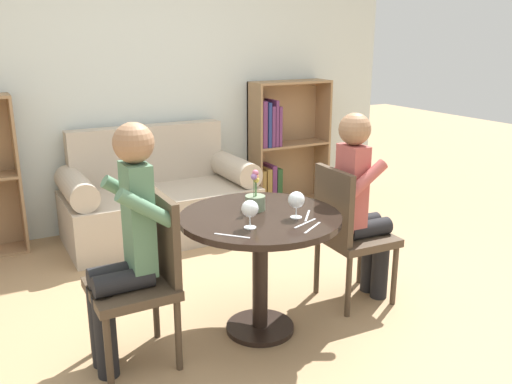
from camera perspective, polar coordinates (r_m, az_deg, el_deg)
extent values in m
plane|color=tan|center=(3.31, 0.42, -14.27)|extent=(16.00, 16.00, 0.00)
cube|color=silver|center=(4.93, -12.38, 12.04)|extent=(5.20, 0.05, 2.70)
cylinder|color=black|center=(3.01, 0.45, -2.74)|extent=(0.91, 0.91, 0.03)
cylinder|color=black|center=(3.14, 0.44, -8.67)|extent=(0.09, 0.09, 0.65)
cylinder|color=black|center=(3.30, 0.42, -14.05)|extent=(0.40, 0.40, 0.03)
cube|color=#B7A893|center=(4.70, -9.91, -2.23)|extent=(1.58, 0.80, 0.42)
cube|color=#B7A893|center=(4.88, -11.38, 3.97)|extent=(1.36, 0.16, 0.50)
cylinder|color=#B7A893|center=(4.46, -18.42, 0.44)|extent=(0.22, 0.72, 0.22)
cylinder|color=#B7A893|center=(4.86, -2.47, 2.54)|extent=(0.22, 0.72, 0.22)
cube|color=#93704C|center=(4.67, -23.76, 1.78)|extent=(0.02, 0.28, 1.25)
cube|color=#93704C|center=(5.56, 2.84, 5.28)|extent=(0.81, 0.02, 1.25)
cube|color=#93704C|center=(5.26, -0.12, 4.66)|extent=(0.02, 0.28, 1.25)
cube|color=#93704C|center=(5.67, 6.95, 5.39)|extent=(0.02, 0.28, 1.25)
cube|color=#93704C|center=(5.60, 3.44, -1.11)|extent=(0.77, 0.28, 0.02)
cube|color=#93704C|center=(5.45, 3.55, 5.05)|extent=(0.77, 0.28, 0.02)
cube|color=#93704C|center=(5.37, 3.66, 11.48)|extent=(0.77, 0.28, 0.02)
cube|color=olive|center=(5.37, 0.34, 0.42)|extent=(0.04, 0.23, 0.39)
cube|color=olive|center=(5.40, 0.89, 0.55)|extent=(0.05, 0.23, 0.40)
cube|color=#602D5B|center=(5.42, 1.41, 0.76)|extent=(0.05, 0.23, 0.42)
cube|color=#234723|center=(5.45, 1.95, 0.66)|extent=(0.05, 0.23, 0.39)
cube|color=#602D5B|center=(5.23, 0.39, 7.21)|extent=(0.05, 0.23, 0.45)
cube|color=navy|center=(5.26, 0.90, 7.17)|extent=(0.04, 0.23, 0.43)
cube|color=#602D5B|center=(5.28, 1.29, 6.99)|extent=(0.04, 0.23, 0.39)
cube|color=#602D5B|center=(5.30, 1.67, 7.31)|extent=(0.03, 0.23, 0.45)
cube|color=#602D5B|center=(5.32, 2.02, 7.02)|extent=(0.03, 0.23, 0.39)
cylinder|color=#473828|center=(3.12, -16.89, -12.85)|extent=(0.04, 0.04, 0.40)
cylinder|color=#473828|center=(2.82, -15.26, -16.11)|extent=(0.04, 0.04, 0.40)
cylinder|color=#473828|center=(3.19, -10.51, -11.66)|extent=(0.04, 0.04, 0.40)
cylinder|color=#473828|center=(2.90, -8.18, -14.66)|extent=(0.04, 0.04, 0.40)
cube|color=#473828|center=(2.90, -12.99, -9.89)|extent=(0.42, 0.42, 0.05)
cube|color=#473828|center=(2.85, -9.63, -4.67)|extent=(0.04, 0.38, 0.45)
cylinder|color=#473828|center=(3.61, 14.36, -8.51)|extent=(0.04, 0.04, 0.40)
cylinder|color=#473828|center=(3.86, 10.93, -6.61)|extent=(0.04, 0.04, 0.40)
cylinder|color=#473828|center=(3.40, 9.70, -9.79)|extent=(0.04, 0.04, 0.40)
cylinder|color=#473828|center=(3.67, 6.43, -7.66)|extent=(0.04, 0.04, 0.40)
cube|color=#473828|center=(3.54, 10.54, -4.78)|extent=(0.43, 0.43, 0.05)
cube|color=#473828|center=(3.36, 8.15, -1.35)|extent=(0.05, 0.38, 0.45)
cylinder|color=black|center=(3.00, -16.05, -13.43)|extent=(0.11, 0.11, 0.45)
cylinder|color=black|center=(2.91, -15.54, -14.42)|extent=(0.11, 0.11, 0.45)
cylinder|color=black|center=(2.90, -14.35, -8.31)|extent=(0.30, 0.11, 0.11)
cylinder|color=black|center=(2.80, -13.76, -9.16)|extent=(0.30, 0.11, 0.11)
cube|color=#517A5B|center=(2.77, -12.28, -2.82)|extent=(0.12, 0.20, 0.58)
cylinder|color=#517A5B|center=(2.87, -13.18, -0.21)|extent=(0.29, 0.07, 0.23)
cylinder|color=#517A5B|center=(2.62, -11.54, -1.69)|extent=(0.29, 0.07, 0.23)
sphere|color=#936B4C|center=(2.67, -12.78, 5.07)|extent=(0.20, 0.20, 0.20)
cylinder|color=black|center=(3.67, 12.94, -7.54)|extent=(0.11, 0.11, 0.45)
cylinder|color=black|center=(3.75, 11.88, -6.96)|extent=(0.11, 0.11, 0.45)
cylinder|color=black|center=(3.51, 11.82, -3.80)|extent=(0.30, 0.12, 0.11)
cylinder|color=black|center=(3.59, 10.74, -3.27)|extent=(0.30, 0.12, 0.11)
cube|color=#B2514C|center=(3.40, 10.05, 0.48)|extent=(0.13, 0.20, 0.53)
cylinder|color=#B2514C|center=(3.28, 11.50, 1.27)|extent=(0.29, 0.08, 0.23)
cylinder|color=#B2514C|center=(3.49, 8.81, 2.30)|extent=(0.29, 0.08, 0.23)
sphere|color=#936B4C|center=(3.32, 10.36, 6.53)|extent=(0.20, 0.20, 0.20)
cylinder|color=white|center=(2.81, -0.63, -3.75)|extent=(0.06, 0.06, 0.00)
cylinder|color=white|center=(2.80, -0.64, -3.09)|extent=(0.01, 0.01, 0.06)
sphere|color=white|center=(2.78, -0.64, -1.77)|extent=(0.09, 0.09, 0.09)
sphere|color=maroon|center=(2.78, -0.64, -1.99)|extent=(0.06, 0.06, 0.06)
cylinder|color=white|center=(2.97, 4.24, -2.66)|extent=(0.06, 0.06, 0.00)
cylinder|color=white|center=(2.96, 4.25, -2.06)|extent=(0.01, 0.01, 0.06)
sphere|color=white|center=(2.94, 4.28, -0.82)|extent=(0.09, 0.09, 0.09)
sphere|color=#E58E75|center=(2.95, 4.28, -1.03)|extent=(0.07, 0.07, 0.07)
cylinder|color=gray|center=(3.08, -0.08, -1.14)|extent=(0.12, 0.12, 0.08)
cylinder|color=#4C7A42|center=(3.05, 0.03, 0.43)|extent=(0.00, 0.01, 0.09)
sphere|color=#EACC4C|center=(3.04, 0.03, 1.28)|extent=(0.04, 0.04, 0.04)
cylinder|color=#4C7A42|center=(3.03, -0.24, 0.54)|extent=(0.01, 0.01, 0.12)
sphere|color=#9E70B2|center=(3.01, -0.24, 1.62)|extent=(0.04, 0.04, 0.04)
cylinder|color=#4C7A42|center=(3.04, -0.06, 0.76)|extent=(0.01, 0.01, 0.14)
sphere|color=#D16684|center=(3.02, -0.06, 2.03)|extent=(0.04, 0.04, 0.04)
cylinder|color=#4C7A42|center=(3.06, -0.04, 0.60)|extent=(0.00, 0.01, 0.11)
sphere|color=#E07F4C|center=(3.04, -0.04, 1.59)|extent=(0.04, 0.04, 0.04)
cube|color=silver|center=(2.83, 5.97, -3.74)|extent=(0.17, 0.11, 0.00)
cube|color=silver|center=(2.70, -2.55, -4.61)|extent=(0.14, 0.15, 0.00)
cube|color=silver|center=(2.89, 5.21, -3.29)|extent=(0.18, 0.08, 0.00)
cube|color=silver|center=(3.01, 5.43, -2.50)|extent=(0.13, 0.15, 0.00)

